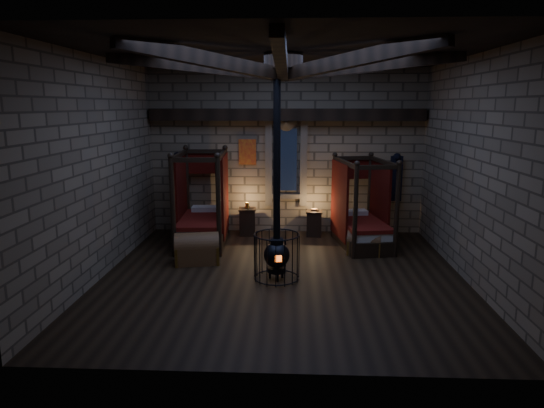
{
  "coord_description": "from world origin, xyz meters",
  "views": [
    {
      "loc": [
        0.22,
        -8.99,
        3.28
      ],
      "look_at": [
        -0.23,
        0.6,
        1.32
      ],
      "focal_mm": 32.0,
      "sensor_mm": 36.0,
      "label": 1
    }
  ],
  "objects_px": {
    "bed_left": "(203,221)",
    "trunk_right": "(364,244)",
    "bed_right": "(361,224)",
    "trunk_left": "(197,249)",
    "stove": "(277,250)"
  },
  "relations": [
    {
      "from": "bed_left",
      "to": "stove",
      "type": "xyz_separation_m",
      "value": [
        1.88,
        -2.44,
        0.03
      ]
    },
    {
      "from": "trunk_left",
      "to": "bed_right",
      "type": "bearing_deg",
      "value": 11.49
    },
    {
      "from": "trunk_right",
      "to": "bed_right",
      "type": "bearing_deg",
      "value": 98.05
    },
    {
      "from": "bed_right",
      "to": "trunk_right",
      "type": "distance_m",
      "value": 0.77
    },
    {
      "from": "bed_right",
      "to": "bed_left",
      "type": "bearing_deg",
      "value": 170.14
    },
    {
      "from": "trunk_left",
      "to": "trunk_right",
      "type": "relative_size",
      "value": 1.26
    },
    {
      "from": "bed_left",
      "to": "trunk_left",
      "type": "relative_size",
      "value": 2.17
    },
    {
      "from": "bed_left",
      "to": "stove",
      "type": "height_order",
      "value": "stove"
    },
    {
      "from": "bed_right",
      "to": "trunk_left",
      "type": "bearing_deg",
      "value": -167.08
    },
    {
      "from": "bed_right",
      "to": "trunk_left",
      "type": "relative_size",
      "value": 2.08
    },
    {
      "from": "bed_right",
      "to": "trunk_left",
      "type": "xyz_separation_m",
      "value": [
        -3.64,
        -1.52,
        -0.21
      ]
    },
    {
      "from": "bed_left",
      "to": "trunk_right",
      "type": "xyz_separation_m",
      "value": [
        3.77,
        -0.73,
        -0.3
      ]
    },
    {
      "from": "bed_right",
      "to": "trunk_right",
      "type": "xyz_separation_m",
      "value": [
        -0.03,
        -0.73,
        -0.27
      ]
    },
    {
      "from": "trunk_left",
      "to": "stove",
      "type": "relative_size",
      "value": 0.25
    },
    {
      "from": "trunk_left",
      "to": "trunk_right",
      "type": "distance_m",
      "value": 3.7
    }
  ]
}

